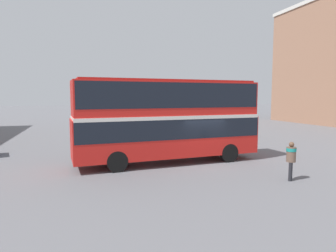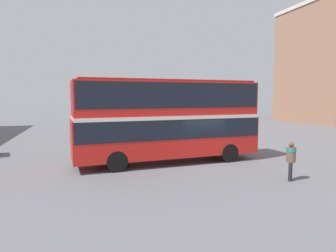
# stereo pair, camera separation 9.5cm
# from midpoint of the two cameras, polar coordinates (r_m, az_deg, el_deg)

# --- Properties ---
(ground_plane) EXTENTS (240.00, 240.00, 0.00)m
(ground_plane) POSITION_cam_midpoint_polar(r_m,az_deg,el_deg) (17.36, 6.25, -7.03)
(ground_plane) COLOR slate
(double_decker_bus) EXTENTS (10.71, 3.29, 4.72)m
(double_decker_bus) POSITION_cam_midpoint_polar(r_m,az_deg,el_deg) (16.99, -0.16, 1.97)
(double_decker_bus) COLOR red
(double_decker_bus) RESTS_ON ground_plane
(pedestrian_foreground) EXTENTS (0.61, 0.61, 1.76)m
(pedestrian_foreground) POSITION_cam_midpoint_polar(r_m,az_deg,el_deg) (14.65, 22.22, -5.46)
(pedestrian_foreground) COLOR #232328
(pedestrian_foreground) RESTS_ON ground_plane
(parked_car_kerb_far) EXTENTS (4.87, 2.45, 1.60)m
(parked_car_kerb_far) POSITION_cam_midpoint_polar(r_m,az_deg,el_deg) (30.07, 10.30, -0.19)
(parked_car_kerb_far) COLOR silver
(parked_car_kerb_far) RESTS_ON ground_plane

